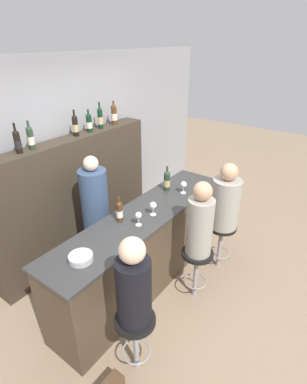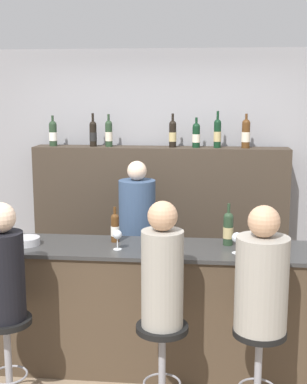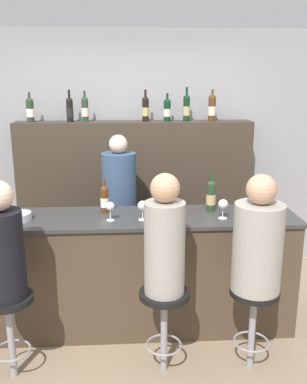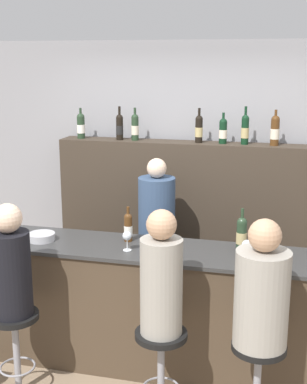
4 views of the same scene
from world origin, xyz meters
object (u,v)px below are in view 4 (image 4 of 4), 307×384
object	(u,v)px
bar_stool_middle	(161,351)
guest_seated_middle	(161,279)
wine_bottle_counter_1	(242,234)
wine_bottle_backbar_6	(275,130)
wine_glass_0	(127,236)
wine_bottle_backbar_1	(120,127)
wine_bottle_backbar_2	(135,127)
wine_glass_2	(247,246)
wine_bottle_backbar_4	(223,131)
wine_bottle_counter_0	(128,227)
guest_seated_right	(262,292)
wine_bottle_backbar_5	(245,129)
metal_bowl	(42,237)
bartender	(157,252)
bar_stool_right	(258,364)
wine_glass_1	(160,239)
bar_stool_left	(15,332)
guest_seated_left	(11,266)
wine_bottle_backbar_3	(199,129)
wine_bottle_backbar_0	(81,126)

from	to	relation	value
bar_stool_middle	guest_seated_middle	size ratio (longest dim) A/B	0.75
wine_bottle_counter_1	wine_bottle_backbar_6	distance (m)	1.24
wine_glass_0	wine_bottle_counter_1	bearing A→B (deg)	14.15
wine_bottle_backbar_1	wine_bottle_backbar_2	bearing A→B (deg)	0.00
wine_glass_2	wine_glass_0	bearing A→B (deg)	180.00
wine_bottle_backbar_6	wine_bottle_backbar_4	bearing A→B (deg)	-180.00
wine_bottle_counter_0	wine_glass_0	size ratio (longest dim) A/B	1.85
wine_glass_2	wine_bottle_counter_1	bearing A→B (deg)	105.18
wine_bottle_backbar_4	guest_seated_right	bearing A→B (deg)	-74.79
wine_bottle_backbar_5	metal_bowl	xyz separation A→B (m)	(-1.50, -1.18, -0.77)
wine_bottle_backbar_5	bartender	bearing A→B (deg)	-143.13
wine_bottle_counter_0	bar_stool_right	size ratio (longest dim) A/B	0.45
wine_bottle_counter_1	wine_bottle_backbar_5	world-z (taller)	wine_bottle_backbar_5
wine_bottle_backbar_2	wine_glass_2	size ratio (longest dim) A/B	1.97
wine_glass_0	wine_glass_1	world-z (taller)	wine_glass_1
metal_bowl	bar_stool_left	bearing A→B (deg)	-86.63
guest_seated_left	wine_bottle_backbar_6	bearing A→B (deg)	45.35
wine_glass_0	guest_seated_right	bearing A→B (deg)	-26.36
wine_bottle_counter_0	wine_bottle_backbar_2	xyz separation A→B (m)	(-0.23, 1.03, 0.67)
wine_glass_1	metal_bowl	distance (m)	1.00
wine_bottle_backbar_2	wine_glass_0	world-z (taller)	wine_bottle_backbar_2
wine_bottle_backbar_2	wine_bottle_backbar_6	bearing A→B (deg)	0.00
wine_glass_2	bartender	xyz separation A→B (m)	(-0.84, 0.71, -0.38)
wine_glass_1	bar_stool_right	distance (m)	1.12
wine_bottle_backbar_1	wine_bottle_backbar_3	xyz separation A→B (m)	(0.77, 0.00, 0.00)
wine_bottle_backbar_4	wine_bottle_backbar_5	bearing A→B (deg)	0.00
wine_bottle_counter_0	wine_bottle_backbar_2	world-z (taller)	wine_bottle_backbar_2
wine_bottle_backbar_2	wine_glass_2	world-z (taller)	wine_bottle_backbar_2
wine_glass_0	bar_stool_middle	distance (m)	0.89
wine_bottle_backbar_2	wine_bottle_backbar_4	xyz separation A→B (m)	(0.84, -0.00, -0.01)
wine_bottle_counter_1	guest_seated_right	bearing A→B (deg)	-75.08
wine_glass_2	wine_bottle_backbar_3	bearing A→B (deg)	114.54
guest_seated_left	guest_seated_right	distance (m)	1.74
wine_bottle_backbar_1	wine_bottle_backbar_6	xyz separation A→B (m)	(1.47, 0.00, 0.01)
wine_bottle_counter_0	bartender	bearing A→B (deg)	77.32
wine_bottle_counter_1	bartender	distance (m)	1.01
wine_glass_1	bar_stool_left	world-z (taller)	wine_glass_1
wine_glass_2	guest_seated_right	distance (m)	0.54
wine_bottle_backbar_0	wine_bottle_backbar_6	bearing A→B (deg)	-0.00
wine_glass_2	bar_stool_right	world-z (taller)	wine_glass_2
wine_bottle_backbar_6	metal_bowl	world-z (taller)	wine_bottle_backbar_6
guest_seated_right	bar_stool_middle	bearing A→B (deg)	180.00
wine_bottle_backbar_2	wine_glass_1	size ratio (longest dim) A/B	1.98
bar_stool_middle	bar_stool_right	world-z (taller)	same
wine_bottle_counter_1	wine_glass_1	size ratio (longest dim) A/B	2.10
wine_bottle_backbar_6	bar_stool_right	xyz separation A→B (m)	(0.01, -1.75, -1.30)
wine_bottle_backbar_1	guest_seated_right	distance (m)	2.42
wine_bottle_counter_0	guest_seated_middle	world-z (taller)	guest_seated_middle
wine_bottle_backbar_3	bar_stool_right	size ratio (longest dim) A/B	0.50
wine_bottle_counter_1	metal_bowl	world-z (taller)	wine_bottle_counter_1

